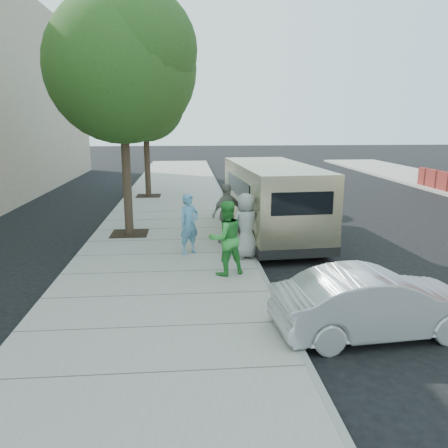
{
  "coord_description": "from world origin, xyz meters",
  "views": [
    {
      "loc": [
        -0.37,
        -11.86,
        3.77
      ],
      "look_at": [
        0.6,
        -0.52,
        1.1
      ],
      "focal_mm": 35.0,
      "sensor_mm": 36.0,
      "label": 1
    }
  ],
  "objects_px": {
    "tree_far": "(146,98)",
    "parking_meter": "(248,224)",
    "person_gray_shirt": "(246,226)",
    "person_green_shirt": "(226,238)",
    "sedan": "(376,303)",
    "person_striped_polo": "(227,213)",
    "van": "(271,199)",
    "tree_near": "(122,62)",
    "person_officer": "(189,224)"
  },
  "relations": [
    {
      "from": "tree_far",
      "to": "parking_meter",
      "type": "relative_size",
      "value": 5.12
    },
    {
      "from": "tree_far",
      "to": "person_gray_shirt",
      "type": "xyz_separation_m",
      "value": [
        3.45,
        -10.52,
        -3.84
      ]
    },
    {
      "from": "tree_far",
      "to": "person_green_shirt",
      "type": "xyz_separation_m",
      "value": [
        2.79,
        -11.8,
        -3.83
      ]
    },
    {
      "from": "person_gray_shirt",
      "to": "person_green_shirt",
      "type": "bearing_deg",
      "value": 43.11
    },
    {
      "from": "sedan",
      "to": "person_gray_shirt",
      "type": "height_order",
      "value": "person_gray_shirt"
    },
    {
      "from": "tree_far",
      "to": "parking_meter",
      "type": "bearing_deg",
      "value": -71.54
    },
    {
      "from": "tree_far",
      "to": "person_striped_polo",
      "type": "xyz_separation_m",
      "value": [
        3.08,
        -8.99,
        -3.82
      ]
    },
    {
      "from": "sedan",
      "to": "person_striped_polo",
      "type": "distance_m",
      "value": 6.25
    },
    {
      "from": "parking_meter",
      "to": "person_green_shirt",
      "type": "bearing_deg",
      "value": -108.19
    },
    {
      "from": "tree_far",
      "to": "person_green_shirt",
      "type": "bearing_deg",
      "value": -76.7
    },
    {
      "from": "parking_meter",
      "to": "person_gray_shirt",
      "type": "xyz_separation_m",
      "value": [
        -0.05,
        -0.02,
        -0.03
      ]
    },
    {
      "from": "tree_far",
      "to": "person_green_shirt",
      "type": "distance_m",
      "value": 12.72
    },
    {
      "from": "sedan",
      "to": "van",
      "type": "bearing_deg",
      "value": -0.36
    },
    {
      "from": "tree_far",
      "to": "person_striped_polo",
      "type": "relative_size",
      "value": 3.53
    },
    {
      "from": "tree_near",
      "to": "parking_meter",
      "type": "xyz_separation_m",
      "value": [
        3.5,
        -2.9,
        -4.48
      ]
    },
    {
      "from": "person_gray_shirt",
      "to": "person_striped_polo",
      "type": "xyz_separation_m",
      "value": [
        -0.38,
        1.53,
        0.03
      ]
    },
    {
      "from": "parking_meter",
      "to": "tree_near",
      "type": "bearing_deg",
      "value": 150.91
    },
    {
      "from": "person_gray_shirt",
      "to": "tree_near",
      "type": "bearing_deg",
      "value": -59.75
    },
    {
      "from": "person_officer",
      "to": "tree_far",
      "type": "bearing_deg",
      "value": 64.61
    },
    {
      "from": "person_officer",
      "to": "person_green_shirt",
      "type": "xyz_separation_m",
      "value": [
        0.87,
        -1.81,
        0.06
      ]
    },
    {
      "from": "tree_near",
      "to": "tree_far",
      "type": "bearing_deg",
      "value": 90.0
    },
    {
      "from": "parking_meter",
      "to": "person_officer",
      "type": "bearing_deg",
      "value": 172.62
    },
    {
      "from": "tree_near",
      "to": "sedan",
      "type": "bearing_deg",
      "value": -54.18
    },
    {
      "from": "van",
      "to": "person_officer",
      "type": "height_order",
      "value": "van"
    },
    {
      "from": "sedan",
      "to": "person_gray_shirt",
      "type": "xyz_separation_m",
      "value": [
        -1.77,
        4.32,
        0.43
      ]
    },
    {
      "from": "person_gray_shirt",
      "to": "person_striped_polo",
      "type": "distance_m",
      "value": 1.57
    },
    {
      "from": "van",
      "to": "person_officer",
      "type": "bearing_deg",
      "value": -146.28
    },
    {
      "from": "parking_meter",
      "to": "person_officer",
      "type": "height_order",
      "value": "person_officer"
    },
    {
      "from": "van",
      "to": "person_striped_polo",
      "type": "height_order",
      "value": "van"
    },
    {
      "from": "sedan",
      "to": "person_officer",
      "type": "height_order",
      "value": "person_officer"
    },
    {
      "from": "van",
      "to": "person_gray_shirt",
      "type": "bearing_deg",
      "value": -118.22
    },
    {
      "from": "person_striped_polo",
      "to": "person_green_shirt",
      "type": "bearing_deg",
      "value": 50.28
    },
    {
      "from": "van",
      "to": "person_gray_shirt",
      "type": "xyz_separation_m",
      "value": [
        -1.19,
        -2.61,
        -0.25
      ]
    },
    {
      "from": "van",
      "to": "sedan",
      "type": "xyz_separation_m",
      "value": [
        0.58,
        -6.94,
        -0.68
      ]
    },
    {
      "from": "parking_meter",
      "to": "person_gray_shirt",
      "type": "bearing_deg",
      "value": -148.49
    },
    {
      "from": "tree_far",
      "to": "van",
      "type": "relative_size",
      "value": 0.97
    },
    {
      "from": "parking_meter",
      "to": "van",
      "type": "xyz_separation_m",
      "value": [
        1.14,
        2.59,
        0.22
      ]
    },
    {
      "from": "person_striped_polo",
      "to": "sedan",
      "type": "bearing_deg",
      "value": 76.3
    },
    {
      "from": "person_gray_shirt",
      "to": "tree_far",
      "type": "bearing_deg",
      "value": -91.39
    },
    {
      "from": "tree_near",
      "to": "person_officer",
      "type": "xyz_separation_m",
      "value": [
        1.92,
        -2.39,
        -4.55
      ]
    },
    {
      "from": "person_officer",
      "to": "person_striped_polo",
      "type": "bearing_deg",
      "value": 4.56
    },
    {
      "from": "tree_far",
      "to": "person_officer",
      "type": "distance_m",
      "value": 10.89
    },
    {
      "from": "person_officer",
      "to": "person_green_shirt",
      "type": "distance_m",
      "value": 2.01
    },
    {
      "from": "parking_meter",
      "to": "person_green_shirt",
      "type": "xyz_separation_m",
      "value": [
        -0.71,
        -1.31,
        -0.01
      ]
    },
    {
      "from": "tree_far",
      "to": "person_gray_shirt",
      "type": "relative_size",
      "value": 3.65
    },
    {
      "from": "tree_far",
      "to": "parking_meter",
      "type": "distance_m",
      "value": 11.71
    },
    {
      "from": "person_striped_polo",
      "to": "person_officer",
      "type": "bearing_deg",
      "value": 6.98
    },
    {
      "from": "tree_far",
      "to": "van",
      "type": "xyz_separation_m",
      "value": [
        4.65,
        -7.91,
        -3.59
      ]
    },
    {
      "from": "parking_meter",
      "to": "van",
      "type": "height_order",
      "value": "van"
    },
    {
      "from": "sedan",
      "to": "person_green_shirt",
      "type": "relative_size",
      "value": 2.04
    }
  ]
}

